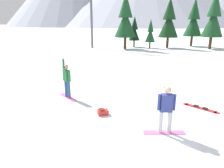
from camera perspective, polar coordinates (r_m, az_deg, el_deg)
name	(u,v)px	position (r m, az deg, el deg)	size (l,w,h in m)	color
ground_plane	(134,142)	(7.07, 6.10, -15.84)	(800.00, 800.00, 0.00)	white
snowboarder_foreground	(166,109)	(7.35, 14.95, -6.80)	(1.53, 0.60, 1.75)	pink
snowboarder_midground	(67,80)	(10.77, -12.55, 1.14)	(1.37, 1.13, 2.04)	pink
loose_snowboard_far_spare	(200,108)	(10.32, 23.59, -6.17)	(1.56, 1.08, 0.09)	red
backpack_red	(103,112)	(8.82, -2.60, -7.83)	(0.55, 0.50, 0.29)	red
pine_tree_leaning	(214,18)	(34.42, 26.64, 16.22)	(3.08, 3.08, 8.22)	#472D19
pine_tree_broad	(150,33)	(32.74, 10.74, 14.01)	(1.50, 1.50, 4.38)	#472D19
pine_tree_slender	(134,30)	(34.14, 6.31, 14.75)	(1.79, 1.79, 4.87)	#472D19
pine_tree_twin	(125,19)	(31.35, 3.80, 17.77)	(3.25, 3.25, 8.01)	#472D19
pine_tree_tall	(194,20)	(37.57, 21.96, 16.21)	(3.00, 3.00, 7.69)	#472D19
pine_tree_short	(169,21)	(33.73, 15.74, 16.72)	(3.05, 3.05, 7.56)	#472D19
ski_lift_tower	(91,5)	(32.97, -5.88, 21.17)	(3.33, 0.36, 11.28)	#595B60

